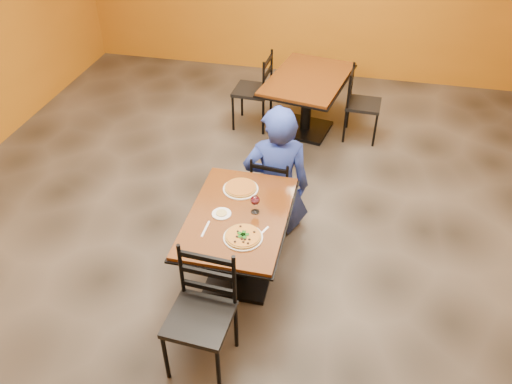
% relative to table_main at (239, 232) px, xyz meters
% --- Properties ---
extents(floor, '(7.00, 8.00, 0.01)m').
position_rel_table_main_xyz_m(floor, '(0.00, 0.50, -0.56)').
color(floor, black).
rests_on(floor, ground).
extents(table_main, '(0.83, 1.23, 0.75)m').
position_rel_table_main_xyz_m(table_main, '(0.00, 0.00, 0.00)').
color(table_main, '#663610').
rests_on(table_main, floor).
extents(table_second, '(1.12, 1.47, 0.75)m').
position_rel_table_main_xyz_m(table_second, '(0.20, 2.71, 0.00)').
color(table_second, '#663610').
rests_on(table_second, floor).
extents(chair_main_near, '(0.47, 0.47, 0.99)m').
position_rel_table_main_xyz_m(chair_main_near, '(-0.06, -0.90, -0.06)').
color(chair_main_near, black).
rests_on(chair_main_near, floor).
extents(chair_main_far, '(0.42, 0.42, 0.84)m').
position_rel_table_main_xyz_m(chair_main_far, '(0.14, 0.83, -0.14)').
color(chair_main_far, black).
rests_on(chair_main_far, floor).
extents(chair_second_left, '(0.46, 0.46, 0.98)m').
position_rel_table_main_xyz_m(chair_second_left, '(-0.51, 2.71, -0.07)').
color(chair_second_left, black).
rests_on(chair_second_left, floor).
extents(chair_second_right, '(0.43, 0.43, 0.91)m').
position_rel_table_main_xyz_m(chair_second_right, '(0.90, 2.71, -0.10)').
color(chair_second_right, black).
rests_on(chair_second_right, floor).
extents(diner, '(0.73, 0.57, 1.34)m').
position_rel_table_main_xyz_m(diner, '(0.17, 0.82, 0.11)').
color(diner, navy).
rests_on(diner, floor).
extents(plate_main, '(0.31, 0.31, 0.01)m').
position_rel_table_main_xyz_m(plate_main, '(0.11, -0.27, 0.20)').
color(plate_main, white).
rests_on(plate_main, table_main).
extents(pizza_main, '(0.28, 0.28, 0.02)m').
position_rel_table_main_xyz_m(pizza_main, '(0.11, -0.27, 0.21)').
color(pizza_main, '#89320A').
rests_on(pizza_main, plate_main).
extents(plate_far, '(0.31, 0.31, 0.01)m').
position_rel_table_main_xyz_m(plate_far, '(-0.06, 0.33, 0.20)').
color(plate_far, white).
rests_on(plate_far, table_main).
extents(pizza_far, '(0.28, 0.28, 0.02)m').
position_rel_table_main_xyz_m(pizza_far, '(-0.06, 0.33, 0.21)').
color(pizza_far, '#BE8524').
rests_on(pizza_far, plate_far).
extents(side_plate, '(0.16, 0.16, 0.01)m').
position_rel_table_main_xyz_m(side_plate, '(-0.13, -0.03, 0.20)').
color(side_plate, white).
rests_on(side_plate, table_main).
extents(dip, '(0.09, 0.09, 0.01)m').
position_rel_table_main_xyz_m(dip, '(-0.13, -0.03, 0.21)').
color(dip, tan).
rests_on(dip, side_plate).
extents(wine_glass, '(0.08, 0.08, 0.18)m').
position_rel_table_main_xyz_m(wine_glass, '(0.13, 0.06, 0.28)').
color(wine_glass, white).
rests_on(wine_glass, table_main).
extents(fork, '(0.02, 0.19, 0.00)m').
position_rel_table_main_xyz_m(fork, '(-0.21, -0.23, 0.20)').
color(fork, silver).
rests_on(fork, table_main).
extents(knife, '(0.09, 0.20, 0.00)m').
position_rel_table_main_xyz_m(knife, '(0.23, -0.20, 0.20)').
color(knife, silver).
rests_on(knife, table_main).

